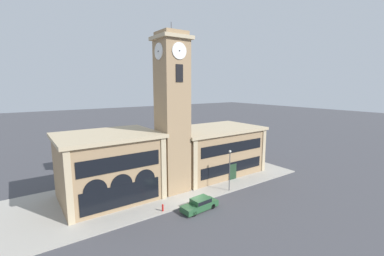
% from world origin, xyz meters
% --- Properties ---
extents(ground_plane, '(300.00, 300.00, 0.00)m').
position_xyz_m(ground_plane, '(0.00, 0.00, 0.00)').
color(ground_plane, '#424247').
extents(sidewalk_kerb, '(42.75, 14.82, 0.15)m').
position_xyz_m(sidewalk_kerb, '(0.00, 7.41, 0.07)').
color(sidewalk_kerb, '#A39E93').
rests_on(sidewalk_kerb, ground_plane).
extents(clock_tower, '(4.40, 4.40, 22.88)m').
position_xyz_m(clock_tower, '(-0.00, 5.25, 10.91)').
color(clock_tower, '#9E7F5B').
rests_on(clock_tower, ground_plane).
extents(town_hall_left_wing, '(12.59, 10.11, 8.71)m').
position_xyz_m(town_hall_left_wing, '(-8.10, 8.08, 4.38)').
color(town_hall_left_wing, '#9E7F5B').
rests_on(town_hall_left_wing, ground_plane).
extents(town_hall_right_wing, '(15.93, 10.11, 7.82)m').
position_xyz_m(town_hall_right_wing, '(9.76, 8.09, 3.93)').
color(town_hall_right_wing, '#9E7F5B').
rests_on(town_hall_right_wing, ground_plane).
extents(parked_car_near, '(4.77, 2.08, 1.46)m').
position_xyz_m(parked_car_near, '(-0.34, -1.57, 0.76)').
color(parked_car_near, '#285633').
rests_on(parked_car_near, ground_plane).
extents(street_lamp, '(0.36, 0.36, 5.84)m').
position_xyz_m(street_lamp, '(6.30, 0.43, 3.98)').
color(street_lamp, '#4C4C51').
rests_on(street_lamp, sidewalk_kerb).
extents(fire_hydrant, '(0.22, 0.22, 0.87)m').
position_xyz_m(fire_hydrant, '(-4.31, 0.46, 0.57)').
color(fire_hydrant, red).
rests_on(fire_hydrant, sidewalk_kerb).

